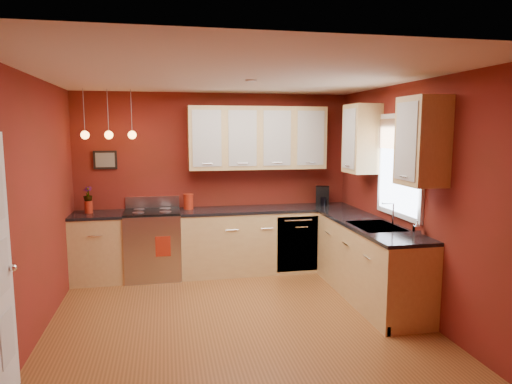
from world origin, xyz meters
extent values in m
plane|color=brown|center=(0.00, 0.00, 0.00)|extent=(4.20, 4.20, 0.00)
cube|color=white|center=(0.00, 0.00, 2.60)|extent=(4.00, 4.20, 0.02)
cube|color=maroon|center=(0.00, 2.10, 1.30)|extent=(4.00, 0.02, 2.60)
cube|color=maroon|center=(0.00, -2.10, 1.30)|extent=(4.00, 0.02, 2.60)
cube|color=maroon|center=(-2.00, 0.00, 1.30)|extent=(0.02, 4.20, 2.60)
cube|color=maroon|center=(2.00, 0.00, 1.30)|extent=(0.02, 4.20, 2.60)
cube|color=#D8B974|center=(-1.65, 1.80, 0.45)|extent=(0.70, 0.60, 0.90)
cube|color=#D8B974|center=(0.73, 1.80, 0.45)|extent=(2.54, 0.60, 0.90)
cube|color=#D8B974|center=(1.70, 0.45, 0.45)|extent=(0.60, 2.10, 0.90)
cube|color=black|center=(-1.65, 1.80, 0.92)|extent=(0.70, 0.62, 0.04)
cube|color=black|center=(0.73, 1.80, 0.92)|extent=(2.54, 0.62, 0.04)
cube|color=black|center=(1.70, 0.45, 0.92)|extent=(0.62, 2.10, 0.04)
cube|color=#AFB0B4|center=(-0.92, 1.80, 0.46)|extent=(0.76, 0.64, 0.92)
cube|color=black|center=(-0.92, 1.50, 0.48)|extent=(0.55, 0.02, 0.32)
cylinder|color=#AFB0B4|center=(-0.92, 1.49, 0.72)|extent=(0.60, 0.02, 0.02)
cube|color=black|center=(-0.92, 1.80, 0.94)|extent=(0.76, 0.60, 0.03)
cylinder|color=#99999E|center=(-1.10, 1.66, 0.95)|extent=(0.16, 0.16, 0.01)
cylinder|color=#99999E|center=(-0.74, 1.66, 0.95)|extent=(0.16, 0.16, 0.01)
cylinder|color=#99999E|center=(-1.10, 1.94, 0.95)|extent=(0.16, 0.16, 0.01)
cylinder|color=#99999E|center=(-0.74, 1.94, 0.95)|extent=(0.16, 0.16, 0.01)
cube|color=#AFB0B4|center=(-0.92, 2.10, 1.03)|extent=(0.76, 0.04, 0.16)
cube|color=#AFB0B4|center=(1.10, 1.51, 0.45)|extent=(0.60, 0.02, 0.80)
cube|color=#99999E|center=(1.70, 0.30, 0.92)|extent=(0.50, 0.70, 0.05)
cube|color=black|center=(1.70, 0.47, 0.91)|extent=(0.42, 0.30, 0.02)
cube|color=black|center=(1.70, 0.13, 0.91)|extent=(0.42, 0.30, 0.02)
cylinder|color=white|center=(1.92, 0.30, 1.08)|extent=(0.02, 0.02, 0.28)
cylinder|color=white|center=(1.85, 0.30, 1.21)|extent=(0.16, 0.02, 0.02)
cube|color=white|center=(1.98, 0.30, 1.65)|extent=(0.04, 1.02, 1.22)
cube|color=white|center=(1.97, 0.30, 1.65)|extent=(0.01, 0.90, 1.10)
cube|color=#95734A|center=(1.95, 0.30, 2.02)|extent=(0.02, 0.96, 0.36)
cube|color=silver|center=(-1.94, -1.02, 1.05)|extent=(0.00, 0.28, 0.40)
cube|color=silver|center=(-1.94, -1.02, 0.50)|extent=(0.00, 0.28, 0.40)
sphere|color=white|center=(-1.91, -0.87, 1.00)|extent=(0.06, 0.06, 0.06)
cube|color=#D8B974|center=(0.60, 1.93, 1.95)|extent=(2.00, 0.35, 0.90)
cube|color=#D8B974|center=(1.82, 0.32, 1.95)|extent=(0.35, 1.95, 0.90)
cube|color=black|center=(-1.55, 2.08, 1.65)|extent=(0.32, 0.03, 0.26)
cylinder|color=#99999E|center=(-1.75, 1.75, 2.30)|extent=(0.01, 0.01, 0.60)
sphere|color=#FFA53F|center=(-1.75, 1.75, 2.00)|extent=(0.11, 0.11, 0.11)
cylinder|color=#99999E|center=(-1.45, 1.75, 2.30)|extent=(0.01, 0.01, 0.60)
sphere|color=#FFA53F|center=(-1.45, 1.75, 2.00)|extent=(0.11, 0.11, 0.11)
cylinder|color=#99999E|center=(-1.15, 1.75, 2.30)|extent=(0.01, 0.01, 0.60)
sphere|color=#FFA53F|center=(-1.15, 1.75, 2.00)|extent=(0.11, 0.11, 0.11)
cylinder|color=#9F2311|center=(-0.42, 1.90, 1.04)|extent=(0.14, 0.14, 0.21)
cylinder|color=#9F2311|center=(-0.42, 1.90, 1.15)|extent=(0.15, 0.15, 0.02)
cylinder|color=#9F2311|center=(-1.77, 1.85, 1.03)|extent=(0.11, 0.11, 0.17)
imported|color=#9F2311|center=(-1.77, 1.85, 1.20)|extent=(0.15, 0.15, 0.22)
cube|color=black|center=(1.60, 1.90, 1.08)|extent=(0.24, 0.22, 0.28)
cylinder|color=black|center=(1.60, 1.85, 1.01)|extent=(0.14, 0.14, 0.13)
imported|color=white|center=(1.91, -0.25, 1.02)|extent=(0.09, 0.09, 0.16)
cube|color=#9F2311|center=(-0.78, 1.47, 0.52)|extent=(0.20, 0.01, 0.27)
camera|label=1|loc=(-0.73, -4.60, 2.06)|focal=32.00mm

